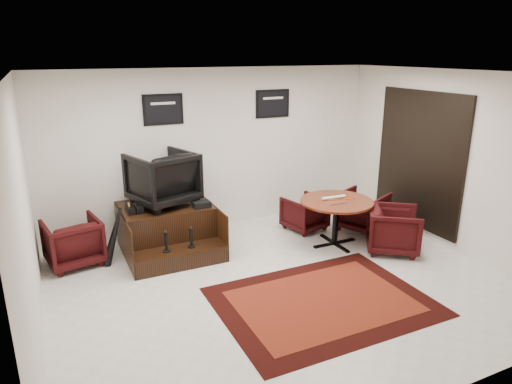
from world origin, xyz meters
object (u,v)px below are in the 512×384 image
shine_chair (162,176)px  table_chair_corner (394,228)px  table_chair_back (305,211)px  meeting_table (336,206)px  shine_podium (168,230)px  table_chair_window (363,209)px  armchair_side (73,240)px

shine_chair → table_chair_corner: (3.21, -1.71, -0.80)m
table_chair_back → meeting_table: bearing=84.5°
meeting_table → table_chair_back: (-0.10, 0.80, -0.34)m
shine_podium → shine_chair: size_ratio=1.56×
table_chair_back → table_chair_corner: table_chair_corner is taller
shine_chair → table_chair_back: 2.59m
table_chair_back → table_chair_corner: 1.61m
table_chair_corner → meeting_table: bearing=84.2°
table_chair_back → table_chair_window: bearing=141.8°
meeting_table → armchair_side: bearing=165.0°
shine_chair → table_chair_corner: bearing=134.4°
shine_podium → armchair_side: armchair_side is taller
meeting_table → table_chair_window: size_ratio=1.52×
shine_podium → table_chair_corner: (3.21, -1.57, 0.06)m
armchair_side → table_chair_back: armchair_side is taller
table_chair_corner → armchair_side: bearing=105.9°
shine_podium → table_chair_window: 3.41m
meeting_table → table_chair_corner: 0.95m
armchair_side → table_chair_window: 4.81m
shine_podium → meeting_table: size_ratio=1.25×
shine_podium → table_chair_back: size_ratio=2.18×
table_chair_window → table_chair_corner: table_chair_corner is taller
shine_chair → armchair_side: size_ratio=1.20×
table_chair_window → meeting_table: bearing=88.4°
armchair_side → table_chair_corner: 4.91m
table_chair_window → shine_podium: bearing=54.8°
shine_chair → table_chair_back: (2.43, -0.31, -0.86)m
shine_podium → armchair_side: 1.41m
shine_podium → table_chair_back: 2.43m
shine_chair → armchair_side: (-1.40, -0.05, -0.81)m
shine_chair → table_chair_window: size_ratio=1.22×
shine_podium → meeting_table: (2.53, -0.96, 0.34)m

